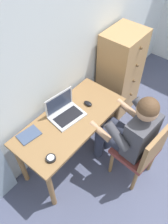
{
  "coord_description": "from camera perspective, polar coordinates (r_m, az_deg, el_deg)",
  "views": [
    {
      "loc": [
        -1.56,
        0.8,
        2.53
      ],
      "look_at": [
        -0.4,
        1.75,
        0.83
      ],
      "focal_mm": 36.52,
      "sensor_mm": 36.0,
      "label": 1
    }
  ],
  "objects": [
    {
      "name": "wall_back",
      "position": [
        2.45,
        -2.4,
        17.05
      ],
      "size": [
        4.8,
        0.05,
        2.5
      ],
      "primitive_type": "cube",
      "color": "silver",
      "rests_on": "ground_plane"
    },
    {
      "name": "desk",
      "position": [
        2.42,
        -3.34,
        -3.61
      ],
      "size": [
        1.24,
        0.56,
        0.73
      ],
      "color": "olive",
      "rests_on": "ground_plane"
    },
    {
      "name": "dresser",
      "position": [
        3.09,
        8.96,
        9.35
      ],
      "size": [
        0.51,
        0.44,
        1.21
      ],
      "color": "tan",
      "rests_on": "ground_plane"
    },
    {
      "name": "chair",
      "position": [
        2.46,
        14.23,
        -9.48
      ],
      "size": [
        0.45,
        0.43,
        0.89
      ],
      "color": "brown",
      "rests_on": "ground_plane"
    },
    {
      "name": "person_seated",
      "position": [
        2.35,
        11.39,
        -4.64
      ],
      "size": [
        0.56,
        0.6,
        1.2
      ],
      "color": "#33384C",
      "rests_on": "ground_plane"
    },
    {
      "name": "laptop",
      "position": [
        2.34,
        -4.86,
        0.15
      ],
      "size": [
        0.37,
        0.29,
        0.24
      ],
      "color": "#B7BABF",
      "rests_on": "desk"
    },
    {
      "name": "computer_mouse",
      "position": [
        2.46,
        0.99,
        2.14
      ],
      "size": [
        0.06,
        0.1,
        0.03
      ],
      "primitive_type": "ellipsoid",
      "rotation": [
        0.0,
        0.0,
        0.01
      ],
      "color": "black",
      "rests_on": "desk"
    },
    {
      "name": "desk_clock",
      "position": [
        2.08,
        -8.29,
        -11.41
      ],
      "size": [
        0.09,
        0.09,
        0.03
      ],
      "color": "black",
      "rests_on": "desk"
    },
    {
      "name": "notebook_pad",
      "position": [
        2.27,
        -13.63,
        -5.59
      ],
      "size": [
        0.23,
        0.18,
        0.01
      ],
      "primitive_type": "cube",
      "rotation": [
        0.0,
        0.0,
        -0.13
      ],
      "color": "#3D4C6B",
      "rests_on": "desk"
    }
  ]
}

